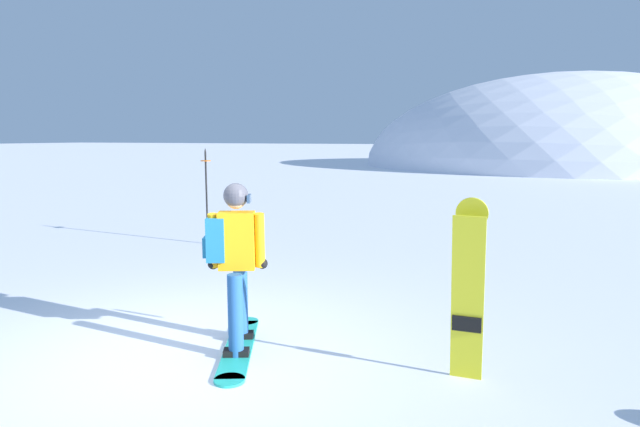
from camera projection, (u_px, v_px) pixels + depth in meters
name	position (u px, v px, depth m)	size (l,w,h in m)	color
ground_plane	(180.00, 356.00, 5.46)	(300.00, 300.00, 0.00)	white
ridge_peak_main	(563.00, 166.00, 40.16)	(28.94, 26.05, 13.39)	white
snowboarder_main	(234.00, 261.00, 5.52)	(0.90, 1.71, 1.71)	#23B7A3
spare_snowboard	(468.00, 290.00, 4.78)	(0.28, 0.22, 1.65)	yellow
piste_marker_near	(206.00, 190.00, 11.00)	(0.20, 0.20, 1.95)	black
rock_dark	(240.00, 263.00, 9.47)	(0.38, 0.33, 0.27)	#383333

